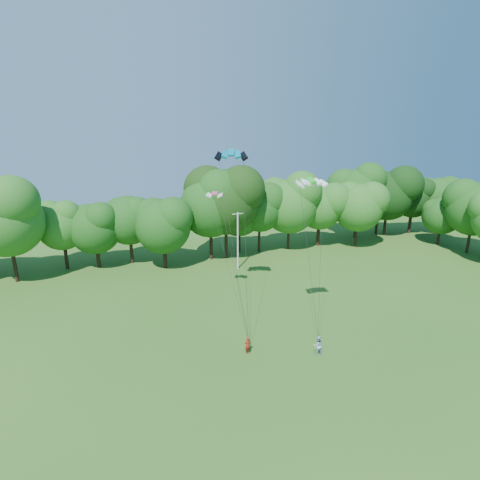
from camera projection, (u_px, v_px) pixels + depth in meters
name	position (u px, v px, depth m)	size (l,w,h in m)	color
ground	(297.00, 445.00, 22.61)	(160.00, 160.00, 0.00)	#2C5A18
utility_pole	(238.00, 240.00, 50.14)	(1.58, 0.20, 7.91)	silver
kite_flyer_left	(248.00, 345.00, 31.72)	(0.56, 0.37, 1.54)	maroon
kite_flyer_right	(318.00, 345.00, 31.53)	(0.84, 0.66, 1.73)	#A1BFE0
kite_teal	(231.00, 152.00, 36.45)	(3.30, 2.14, 0.74)	#04738D
kite_green	(311.00, 180.00, 31.34)	(2.61, 1.33, 0.43)	#1FD224
kite_pink	(215.00, 193.00, 37.29)	(1.84, 1.42, 0.27)	#DF3E77
tree_back_center	(226.00, 195.00, 53.07)	(10.35, 10.35, 15.05)	#322213
tree_back_east	(379.00, 198.00, 66.70)	(7.29, 7.29, 10.60)	#332414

